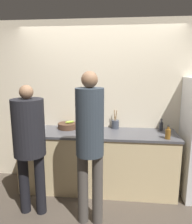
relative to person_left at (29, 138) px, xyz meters
The scene contains 12 objects.
ground_plane 1.33m from the person_left, 21.58° to the left, with size 14.00×14.00×0.00m, color #4C4238.
wall_back 1.30m from the person_left, 51.90° to the left, with size 5.20×0.06×2.60m.
counter 1.18m from the person_left, 40.94° to the left, with size 2.35×0.67×0.93m.
person_left is the anchor object (origin of this frame).
person_center 0.78m from the person_left, ahead, with size 0.32×0.32×1.84m.
fruit_bowl 0.85m from the person_left, 70.20° to the left, with size 0.30×0.30×0.13m.
utensil_crock 1.37m from the person_left, 40.56° to the left, with size 0.12×0.12×0.30m.
bottle_dark 1.95m from the person_left, 26.15° to the left, with size 0.06×0.06×0.18m.
bottle_amber 1.82m from the person_left, 14.24° to the left, with size 0.07×0.07×0.19m.
bottle_red 0.59m from the person_left, 117.66° to the left, with size 0.07×0.07×0.25m.
cup_yellow 0.54m from the person_left, 101.96° to the left, with size 0.07×0.07×0.09m.
cup_white 0.73m from the person_left, 96.59° to the left, with size 0.07×0.07×0.08m.
Camera 1 is at (0.32, -2.78, 1.88)m, focal length 35.00 mm.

